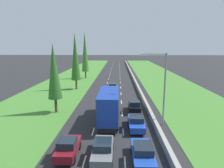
{
  "coord_description": "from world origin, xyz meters",
  "views": [
    {
      "loc": [
        1.11,
        0.39,
        9.78
      ],
      "look_at": [
        -0.39,
        47.4,
        0.37
      ],
      "focal_mm": 30.59,
      "sensor_mm": 36.0,
      "label": 1
    }
  ],
  "objects": [
    {
      "name": "maroon_hatchback_left_lane",
      "position": [
        -3.34,
        15.92,
        0.84
      ],
      "size": [
        1.74,
        3.9,
        1.72
      ],
      "color": "maroon",
      "rests_on": "ground"
    },
    {
      "name": "lane_markings",
      "position": [
        0.0,
        60.0,
        0.01
      ],
      "size": [
        3.64,
        116.0,
        0.01
      ],
      "color": "white",
      "rests_on": "ground"
    },
    {
      "name": "ground_plane",
      "position": [
        0.0,
        60.0,
        0.0
      ],
      "size": [
        300.0,
        300.0,
        0.0
      ],
      "primitive_type": "plane",
      "color": "#28282B",
      "rests_on": "ground"
    },
    {
      "name": "median_barrier",
      "position": [
        5.7,
        60.0,
        0.42
      ],
      "size": [
        0.44,
        120.0,
        0.85
      ],
      "primitive_type": "cube",
      "color": "#9E9B93",
      "rests_on": "ground"
    },
    {
      "name": "grey_sedan_centre_lane",
      "position": [
        -0.19,
        15.76,
        0.81
      ],
      "size": [
        1.82,
        4.5,
        1.64
      ],
      "color": "slate",
      "rests_on": "ground"
    },
    {
      "name": "blue_box_truck_centre_lane",
      "position": [
        -0.04,
        24.31,
        2.18
      ],
      "size": [
        2.46,
        9.4,
        4.18
      ],
      "color": "black",
      "rests_on": "ground"
    },
    {
      "name": "blue_sedan_right_lane",
      "position": [
        3.25,
        15.21,
        0.81
      ],
      "size": [
        1.82,
        4.5,
        1.64
      ],
      "color": "#1E47B7",
      "rests_on": "ground"
    },
    {
      "name": "poplar_tree_third",
      "position": [
        -8.44,
        42.92,
        7.35
      ],
      "size": [
        2.12,
        2.12,
        12.6
      ],
      "color": "#4C3823",
      "rests_on": "ground"
    },
    {
      "name": "silver_sedan_centre_lane",
      "position": [
        -0.07,
        34.62,
        0.81
      ],
      "size": [
        1.82,
        4.5,
        1.64
      ],
      "color": "silver",
      "rests_on": "ground"
    },
    {
      "name": "street_light_mast",
      "position": [
        6.45,
        23.22,
        5.23
      ],
      "size": [
        3.2,
        0.28,
        9.0
      ],
      "color": "gray",
      "rests_on": "ground"
    },
    {
      "name": "grass_verge_left",
      "position": [
        -12.65,
        60.0,
        0.02
      ],
      "size": [
        14.0,
        140.0,
        0.04
      ],
      "primitive_type": "cube",
      "color": "#478433",
      "rests_on": "ground"
    },
    {
      "name": "green_sedan_centre_lane",
      "position": [
        -0.03,
        41.91,
        0.81
      ],
      "size": [
        1.82,
        4.5,
        1.64
      ],
      "color": "#237A33",
      "rests_on": "ground"
    },
    {
      "name": "poplar_tree_fourth",
      "position": [
        -8.82,
        57.92,
        8.05
      ],
      "size": [
        2.15,
        2.15,
        14.0
      ],
      "color": "#4C3823",
      "rests_on": "ground"
    },
    {
      "name": "blue_sedan_right_lane_third",
      "position": [
        3.31,
        21.92,
        0.81
      ],
      "size": [
        1.82,
        4.5,
        1.64
      ],
      "color": "#1E47B7",
      "rests_on": "ground"
    },
    {
      "name": "grass_verge_right",
      "position": [
        14.35,
        60.0,
        0.02
      ],
      "size": [
        14.0,
        140.0,
        0.04
      ],
      "primitive_type": "cube",
      "color": "#478433",
      "rests_on": "ground"
    },
    {
      "name": "black_hatchback_right_lane",
      "position": [
        3.59,
        28.03,
        0.84
      ],
      "size": [
        1.74,
        3.9,
        1.72
      ],
      "color": "black",
      "rests_on": "ground"
    },
    {
      "name": "poplar_tree_second",
      "position": [
        -8.12,
        27.35,
        6.15
      ],
      "size": [
        2.05,
        2.05,
        10.2
      ],
      "color": "#4C3823",
      "rests_on": "ground"
    }
  ]
}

